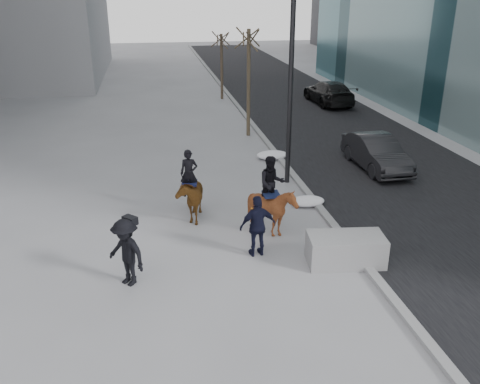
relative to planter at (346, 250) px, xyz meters
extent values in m
plane|color=gray|center=(-2.54, 0.67, -0.40)|extent=(120.00, 120.00, 0.00)
cube|color=black|center=(4.46, 10.67, -0.40)|extent=(8.00, 90.00, 0.01)
cube|color=gray|center=(0.46, 10.67, -0.34)|extent=(0.25, 90.00, 0.12)
cube|color=gray|center=(0.00, 0.00, 0.00)|extent=(2.12, 1.24, 0.81)
imported|color=black|center=(4.03, 7.13, 0.27)|extent=(1.51, 4.14, 1.36)
imported|color=black|center=(6.32, 19.42, 0.32)|extent=(2.16, 5.06, 1.45)
imported|color=#532D10|center=(-3.83, 3.63, 0.32)|extent=(1.04, 1.82, 1.46)
imported|color=black|center=(-3.83, 3.78, 1.06)|extent=(0.60, 0.44, 1.52)
cube|color=#0F1437|center=(-3.83, 3.78, 0.74)|extent=(0.56, 0.63, 0.06)
imported|color=#512710|center=(-1.55, 2.03, 0.38)|extent=(1.30, 1.45, 1.57)
imported|color=black|center=(-1.55, 2.18, 1.18)|extent=(0.81, 0.64, 1.64)
cube|color=#0F1738|center=(-1.55, 2.18, 0.83)|extent=(0.49, 0.57, 0.06)
imported|color=black|center=(-2.23, 0.87, 0.47)|extent=(1.08, 0.56, 1.75)
cylinder|color=#C36B0B|center=(-2.28, 1.42, 0.75)|extent=(0.04, 0.18, 0.07)
imported|color=black|center=(-5.71, -0.02, 0.47)|extent=(1.26, 1.27, 1.75)
cube|color=black|center=(-5.56, 0.23, 1.22)|extent=(0.41, 0.41, 0.20)
cylinder|color=black|center=(0.06, 6.23, 4.10)|extent=(0.18, 0.18, 9.00)
ellipsoid|color=white|center=(0.16, 3.94, -0.25)|extent=(1.19, 0.75, 0.30)
ellipsoid|color=white|center=(0.16, 9.07, -0.23)|extent=(1.37, 0.87, 0.35)
camera|label=1|loc=(-4.89, -11.31, 6.50)|focal=38.00mm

